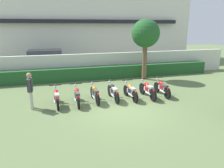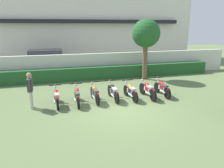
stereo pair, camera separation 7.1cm
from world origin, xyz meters
The scene contains 14 objects.
ground centered at (0.00, 0.00, 0.00)m, with size 60.00×60.00×0.00m, color #607547.
building centered at (0.00, 16.08, 3.99)m, with size 24.31×6.50×7.99m.
compound_wall centered at (0.00, 7.17, 0.91)m, with size 23.09×0.30×1.81m, color silver.
hedge_row centered at (0.00, 6.47, 0.46)m, with size 18.47×0.70×0.93m, color #235628.
parked_car centered at (-3.33, 10.13, 0.94)m, with size 4.57×2.23×1.89m.
tree_near_inspector centered at (3.50, 5.51, 3.25)m, with size 2.00×2.00×4.32m.
motorcycle_in_row_0 centered at (-2.94, 1.54, 0.44)m, with size 0.60×1.83×0.95m.
motorcycle_in_row_1 centered at (-1.94, 1.49, 0.45)m, with size 0.60×1.91×0.96m.
motorcycle_in_row_2 centered at (-1.00, 1.64, 0.45)m, with size 0.60×1.86×0.97m.
motorcycle_in_row_3 centered at (0.00, 1.68, 0.45)m, with size 0.60×1.95×0.97m.
motorcycle_in_row_4 centered at (0.92, 1.51, 0.45)m, with size 0.60×1.84×0.96m.
motorcycle_in_row_5 centered at (1.92, 1.50, 0.46)m, with size 0.60×1.97×0.98m.
motorcycle_in_row_6 centered at (2.85, 1.59, 0.45)m, with size 0.60×1.84×0.97m.
inspector_person centered at (-4.11, 1.49, 1.05)m, with size 0.24×0.70×1.75m.
Camera 2 is at (-3.05, -9.03, 3.86)m, focal length 35.01 mm.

